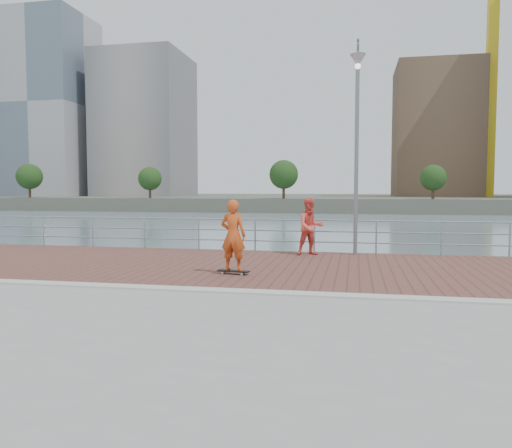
% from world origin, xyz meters
% --- Properties ---
extents(water, '(400.00, 400.00, 0.00)m').
position_xyz_m(water, '(0.00, 0.00, -2.00)').
color(water, slate).
rests_on(water, ground).
extents(brick_lane, '(40.00, 6.80, 0.02)m').
position_xyz_m(brick_lane, '(0.00, 3.60, 0.01)').
color(brick_lane, brown).
rests_on(brick_lane, seawall).
extents(curb, '(40.00, 0.40, 0.06)m').
position_xyz_m(curb, '(0.00, 0.00, 0.03)').
color(curb, '#B7B5AD').
rests_on(curb, seawall).
extents(far_shore, '(320.00, 95.00, 2.50)m').
position_xyz_m(far_shore, '(0.00, 122.50, -0.75)').
color(far_shore, '#4C5142').
rests_on(far_shore, ground).
extents(guardrail, '(39.06, 0.06, 1.13)m').
position_xyz_m(guardrail, '(0.00, 7.00, 0.69)').
color(guardrail, '#8C9EA8').
rests_on(guardrail, brick_lane).
extents(street_lamp, '(0.47, 1.37, 6.48)m').
position_xyz_m(street_lamp, '(2.40, 6.03, 4.60)').
color(street_lamp, slate).
rests_on(street_lamp, brick_lane).
extents(skateboard, '(0.83, 0.32, 0.09)m').
position_xyz_m(skateboard, '(-0.61, 2.12, 0.09)').
color(skateboard, black).
rests_on(skateboard, brick_lane).
extents(skateboarder, '(0.71, 0.51, 1.79)m').
position_xyz_m(skateboarder, '(-0.61, 2.12, 1.00)').
color(skateboarder, '#D4501C').
rests_on(skateboarder, skateboard).
extents(bystander, '(1.10, 1.00, 1.84)m').
position_xyz_m(bystander, '(0.97, 6.19, 0.94)').
color(bystander, '#F25347').
rests_on(bystander, brick_lane).
extents(tower_crane, '(47.00, 2.00, 50.70)m').
position_xyz_m(tower_crane, '(27.36, 104.00, 33.50)').
color(tower_crane, gold).
rests_on(tower_crane, far_shore).
extents(skyline, '(233.00, 41.00, 60.57)m').
position_xyz_m(skyline, '(26.55, 104.12, 22.67)').
color(skyline, '#ADA38E').
rests_on(skyline, far_shore).
extents(shoreline_trees, '(144.72, 5.07, 6.76)m').
position_xyz_m(shoreline_trees, '(2.75, 77.00, 4.39)').
color(shoreline_trees, '#473323').
rests_on(shoreline_trees, far_shore).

